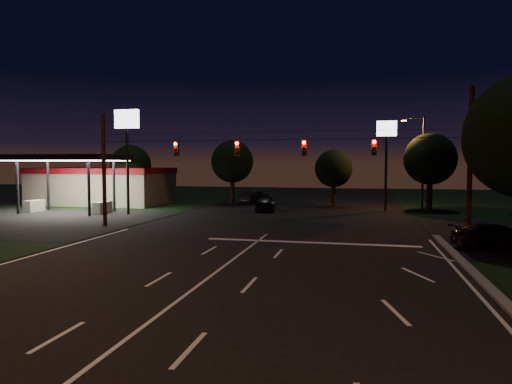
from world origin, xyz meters
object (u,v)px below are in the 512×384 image
(utility_pole_right, at_px, (468,239))
(car_oncoming_b, at_px, (254,197))
(car_cross, at_px, (498,237))
(car_oncoming_a, at_px, (265,203))

(utility_pole_right, xyz_separation_m, car_oncoming_b, (-17.95, 20.73, 0.71))
(car_oncoming_b, xyz_separation_m, car_cross, (18.63, -24.16, -0.04))
(car_oncoming_b, bearing_deg, car_oncoming_a, 129.51)
(car_oncoming_b, bearing_deg, utility_pole_right, 150.07)
(car_oncoming_a, xyz_separation_m, car_cross, (15.67, -16.15, -0.09))
(car_oncoming_a, bearing_deg, car_oncoming_b, -78.77)
(car_oncoming_a, bearing_deg, utility_pole_right, 130.56)
(utility_pole_right, distance_m, car_oncoming_b, 27.43)
(utility_pole_right, relative_size, car_cross, 1.97)
(utility_pole_right, relative_size, car_oncoming_a, 2.04)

